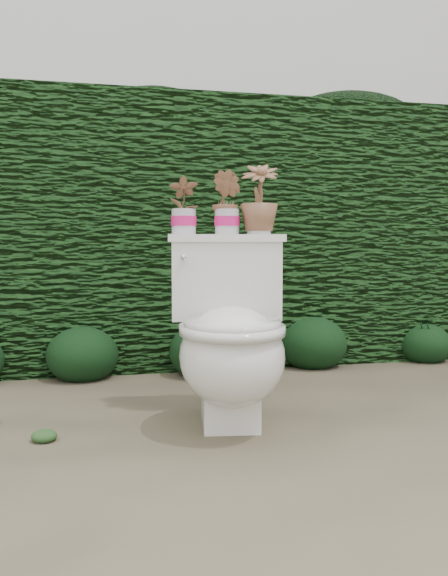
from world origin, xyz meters
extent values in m
plane|color=#776C52|center=(0.00, 0.00, 0.00)|extent=(60.00, 60.00, 0.00)
cube|color=#1E4918|center=(0.00, 1.60, 0.80)|extent=(8.00, 1.00, 1.60)
cube|color=silver|center=(0.60, 6.00, 2.00)|extent=(8.00, 3.50, 4.00)
cube|color=silver|center=(0.16, 0.05, 0.10)|extent=(0.27, 0.33, 0.20)
ellipsoid|color=silver|center=(0.15, -0.05, 0.30)|extent=(0.49, 0.57, 0.39)
cube|color=silver|center=(0.20, 0.26, 0.57)|extent=(0.49, 0.24, 0.34)
cube|color=silver|center=(0.20, 0.26, 0.76)|extent=(0.52, 0.27, 0.03)
cylinder|color=silver|center=(0.00, 0.20, 0.68)|extent=(0.03, 0.06, 0.02)
sphere|color=silver|center=(0.00, 0.17, 0.68)|extent=(0.03, 0.03, 0.03)
imported|color=#316920|center=(0.02, 0.29, 0.89)|extent=(0.13, 0.09, 0.23)
imported|color=#316920|center=(0.20, 0.26, 0.91)|extent=(0.16, 0.18, 0.26)
imported|color=#316920|center=(0.34, 0.24, 0.92)|extent=(0.21, 0.21, 0.29)
ellipsoid|color=black|center=(-0.42, 1.08, 0.16)|extent=(0.39, 0.39, 0.31)
ellipsoid|color=black|center=(0.26, 1.01, 0.16)|extent=(0.41, 0.41, 0.33)
ellipsoid|color=black|center=(0.94, 1.11, 0.17)|extent=(0.41, 0.41, 0.33)
ellipsoid|color=black|center=(1.69, 1.11, 0.13)|extent=(0.33, 0.33, 0.26)
camera|label=1|loc=(-0.41, -2.32, 0.73)|focal=38.00mm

